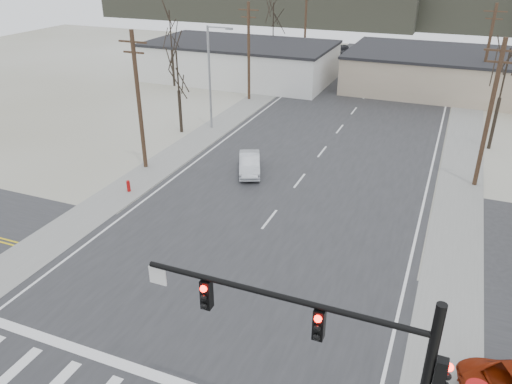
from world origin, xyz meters
TOP-DOWN VIEW (x-y plane):
  - ground at (0.00, 0.00)m, footprint 140.00×140.00m
  - main_road at (0.00, 15.00)m, footprint 18.00×110.00m
  - cross_road at (0.00, 0.00)m, footprint 90.00×10.00m
  - sidewalk_left at (-10.60, 20.00)m, footprint 3.00×90.00m
  - sidewalk_right at (10.60, 20.00)m, footprint 3.00×90.00m
  - traffic_signal_mast at (7.89, -6.20)m, footprint 8.95×0.43m
  - fire_hydrant at (-10.20, 8.00)m, footprint 0.24×0.24m
  - building_left_far at (-16.00, 40.00)m, footprint 22.30×12.30m
  - building_right_far at (10.00, 44.00)m, footprint 26.30×14.30m
  - upole_left_b at (-11.50, 12.00)m, footprint 2.20×0.30m
  - upole_left_c at (-11.50, 32.00)m, footprint 2.20×0.30m
  - upole_left_d at (-11.50, 52.00)m, footprint 2.20×0.30m
  - upole_right_a at (11.50, 18.00)m, footprint 2.20×0.30m
  - upole_right_b at (11.50, 40.00)m, footprint 2.20×0.30m
  - streetlight_main at (-10.80, 22.00)m, footprint 2.40×0.25m
  - tree_left_near at (-13.00, 20.00)m, footprint 3.30×3.30m
  - tree_right_mid at (12.50, 26.00)m, footprint 3.74×3.74m
  - tree_left_far at (-14.00, 46.00)m, footprint 3.96×3.96m
  - tree_left_mid at (-22.00, 34.00)m, footprint 3.96×3.96m
  - hill_left at (-35.00, 92.00)m, footprint 70.00×18.00m
  - hill_center at (15.00, 96.00)m, footprint 80.00×18.00m
  - sedan_crossing at (-3.85, 14.00)m, footprint 3.01×4.45m
  - car_far_a at (7.32, 49.06)m, footprint 2.94×4.88m
  - car_far_b at (-7.50, 59.47)m, footprint 3.41×4.89m

SIDE VIEW (x-z plane):
  - ground at x=0.00m, z-range 0.00..0.00m
  - cross_road at x=0.00m, z-range 0.00..0.04m
  - main_road at x=0.00m, z-range 0.00..0.05m
  - sidewalk_left at x=-10.60m, z-range 0.00..0.06m
  - sidewalk_right at x=10.60m, z-range 0.00..0.06m
  - fire_hydrant at x=-10.20m, z-range 0.02..0.89m
  - car_far_a at x=7.32m, z-range 0.05..1.37m
  - sedan_crossing at x=-3.85m, z-range 0.05..1.43m
  - car_far_b at x=-7.50m, z-range 0.05..1.59m
  - building_right_far at x=10.00m, z-range 0.00..4.30m
  - building_left_far at x=-16.00m, z-range 0.01..4.51m
  - hill_left at x=-35.00m, z-range 0.00..7.00m
  - hill_center at x=15.00m, z-range 0.00..9.00m
  - traffic_signal_mast at x=7.89m, z-range 1.07..8.27m
  - streetlight_main at x=-10.80m, z-range 0.59..9.59m
  - upole_left_b at x=-11.50m, z-range 0.22..10.22m
  - upole_left_c at x=-11.50m, z-range 0.22..10.22m
  - upole_left_d at x=-11.50m, z-range 0.22..10.22m
  - upole_right_a at x=11.50m, z-range 0.22..10.22m
  - upole_right_b at x=11.50m, z-range 0.22..10.22m
  - tree_left_near at x=-13.00m, z-range 1.55..8.90m
  - tree_right_mid at x=12.50m, z-range 1.77..10.10m
  - tree_left_far at x=-14.00m, z-range 1.87..10.69m
  - tree_left_mid at x=-22.00m, z-range 1.87..10.69m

